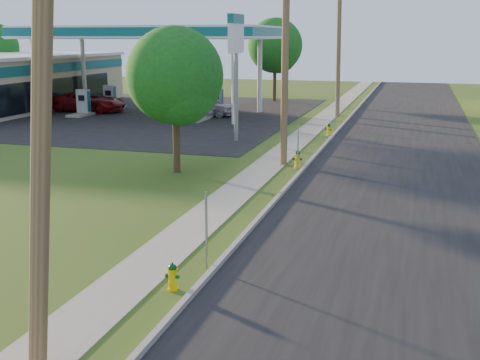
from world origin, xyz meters
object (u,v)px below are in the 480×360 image
fuel_pump_se (217,104)px  hydrant_mid (297,159)px  utility_pole_far (339,49)px  hydrant_far (329,130)px  hydrant_near (173,277)px  fuel_pump_sw (110,100)px  utility_pole_mid (285,54)px  tree_verge (176,79)px  fuel_pump_nw (84,106)px  fuel_pump_ne (199,110)px  car_silver (205,106)px  price_pylon (236,41)px  utility_pole_near (41,95)px  tree_lot (276,48)px  car_red (89,102)px

fuel_pump_se → hydrant_mid: fuel_pump_se is taller
utility_pole_far → hydrant_far: utility_pole_far is taller
utility_pole_far → hydrant_near: size_ratio=14.25×
hydrant_near → fuel_pump_sw: bearing=120.5°
utility_pole_mid → tree_verge: 4.98m
fuel_pump_nw → fuel_pump_se: 9.85m
fuel_pump_ne → fuel_pump_sw: bearing=156.0°
hydrant_near → car_silver: car_silver is taller
fuel_pump_sw → price_pylon: (14.00, -11.50, 4.71)m
fuel_pump_nw → car_silver: bearing=13.9°
price_pylon → utility_pole_mid: bearing=-54.7°
utility_pole_near → tree_lot: 45.11m
fuel_pump_nw → hydrant_mid: 23.06m
fuel_pump_nw → hydrant_far: 19.14m
hydrant_mid → hydrant_far: bearing=89.9°
fuel_pump_se → fuel_pump_nw: bearing=-156.0°
car_red → car_silver: size_ratio=1.28×
hydrant_far → hydrant_near: bearing=-90.6°
utility_pole_mid → tree_lot: 27.44m
tree_lot → hydrant_near: 41.76m
tree_lot → fuel_pump_nw: bearing=-129.6°
utility_pole_far → fuel_pump_se: size_ratio=2.97×
utility_pole_far → car_silver: 10.46m
utility_pole_near → hydrant_far: utility_pole_near is taller
tree_lot → car_silver: tree_lot is taller
fuel_pump_ne → car_red: bearing=168.5°
utility_pole_mid → fuel_pump_nw: size_ratio=3.06×
utility_pole_mid → hydrant_near: bearing=-87.8°
fuel_pump_sw → car_red: size_ratio=0.56×
utility_pole_far → fuel_pump_ne: (-8.90, -5.00, -4.08)m
utility_pole_mid → fuel_pump_ne: (-8.90, 13.00, -4.23)m
fuel_pump_sw → tree_verge: bearing=-54.9°
hydrant_near → hydrant_far: hydrant_far is taller
utility_pole_near → price_pylon: utility_pole_near is taller
utility_pole_far → hydrant_far: size_ratio=13.23×
car_silver → hydrant_near: bearing=-159.2°
price_pylon → tree_lot: bearing=97.3°
tree_lot → car_red: bearing=-135.7°
utility_pole_far → tree_lot: size_ratio=1.30×
price_pylon → fuel_pump_ne: bearing=123.7°
utility_pole_mid → price_pylon: (-3.90, 5.50, 0.48)m
utility_pole_far → price_pylon: size_ratio=1.39×
price_pylon → tree_lot: size_ratio=0.94×
fuel_pump_ne → hydrant_far: size_ratio=4.45×
fuel_pump_sw → hydrant_mid: fuel_pump_sw is taller
hydrant_mid → hydrant_near: bearing=-90.9°
utility_pole_mid → tree_verge: size_ratio=1.60×
hydrant_near → tree_lot: bearing=99.9°
fuel_pump_nw → hydrant_mid: size_ratio=3.87×
fuel_pump_nw → fuel_pump_se: bearing=24.0°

